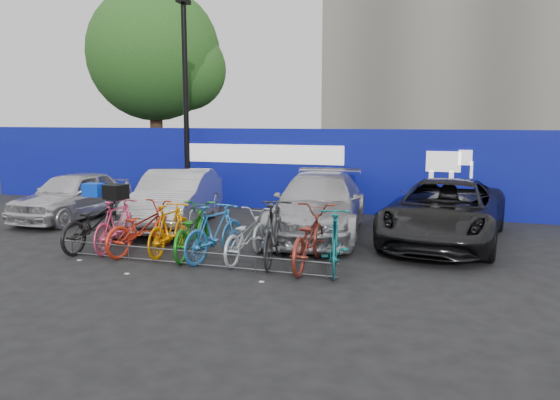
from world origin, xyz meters
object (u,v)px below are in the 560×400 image
at_px(bike_2, 141,228).
at_px(bike_4, 192,231).
at_px(car_1, 176,198).
at_px(bike_7, 274,232).
at_px(car_3, 445,212).
at_px(bike_3, 170,229).
at_px(bike_0, 95,222).
at_px(tree, 160,57).
at_px(bike_9, 335,241).
at_px(bike_1, 117,225).
at_px(lamppost, 186,99).
at_px(bike_6, 246,236).
at_px(bike_5, 215,232).
at_px(car_2, 319,205).
at_px(car_0, 73,195).
at_px(bike_rack, 189,258).
at_px(bike_8, 309,238).

xyz_separation_m(bike_2, bike_4, (1.10, 0.05, 0.00)).
relative_size(car_1, bike_7, 2.17).
height_order(car_3, bike_3, car_3).
bearing_deg(bike_0, bike_3, -177.47).
bearing_deg(tree, bike_9, -47.23).
xyz_separation_m(bike_1, bike_7, (3.39, 0.03, 0.06)).
xyz_separation_m(lamppost, bike_6, (4.03, -5.28, -2.79)).
relative_size(car_3, bike_3, 2.86).
xyz_separation_m(lamppost, bike_5, (3.46, -5.43, -2.73)).
relative_size(car_2, bike_9, 2.64).
xyz_separation_m(car_1, car_3, (6.46, 0.23, -0.02)).
bearing_deg(bike_6, bike_2, 5.43).
height_order(lamppost, bike_0, lamppost).
relative_size(bike_1, bike_3, 1.03).
distance_m(car_0, car_2, 6.75).
bearing_deg(bike_5, car_1, -36.40).
xyz_separation_m(bike_rack, car_3, (4.37, 3.52, 0.52)).
relative_size(car_2, car_3, 0.99).
bearing_deg(bike_7, bike_8, 167.69).
bearing_deg(bike_8, tree, -49.17).
xyz_separation_m(bike_4, bike_5, (0.56, -0.12, 0.03)).
bearing_deg(bike_8, bike_4, -1.91).
relative_size(lamppost, bike_rack, 1.09).
bearing_deg(bike_9, car_1, -42.29).
height_order(bike_rack, bike_4, bike_4).
bearing_deg(bike_4, car_3, -157.35).
relative_size(tree, car_2, 1.61).
bearing_deg(car_3, bike_8, -122.29).
distance_m(bike_2, bike_7, 2.82).
bearing_deg(car_0, bike_3, -29.82).
height_order(bike_7, bike_8, bike_7).
height_order(bike_1, bike_4, bike_1).
distance_m(bike_0, bike_6, 3.34).
bearing_deg(bike_3, tree, -60.39).
distance_m(bike_1, bike_9, 4.59).
bearing_deg(car_0, car_2, 2.41).
bearing_deg(lamppost, bike_1, -77.18).
distance_m(bike_0, bike_3, 1.72).
distance_m(tree, car_0, 8.76).
distance_m(car_3, bike_6, 4.52).
relative_size(bike_1, bike_7, 0.90).
relative_size(lamppost, bike_5, 3.37).
xyz_separation_m(car_2, bike_0, (-4.07, -2.85, -0.15)).
height_order(car_1, bike_6, car_1).
bearing_deg(bike_1, bike_rack, 156.95).
height_order(car_1, bike_9, car_1).
xyz_separation_m(car_1, bike_3, (1.29, -2.60, -0.19)).
bearing_deg(lamppost, car_1, -67.65).
bearing_deg(car_1, bike_3, -76.39).
bearing_deg(car_3, bike_1, -149.57).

